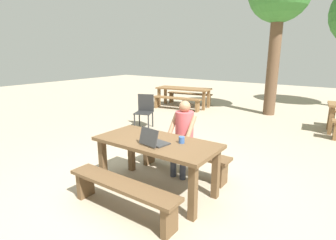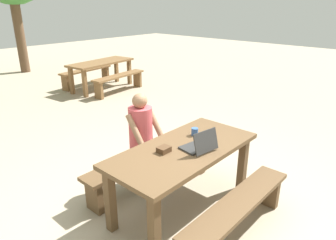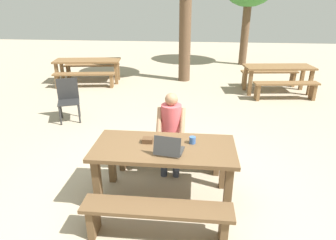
{
  "view_description": "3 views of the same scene",
  "coord_description": "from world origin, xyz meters",
  "px_view_note": "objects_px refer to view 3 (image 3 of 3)",
  "views": [
    {
      "loc": [
        2.18,
        -2.82,
        1.97
      ],
      "look_at": [
        0.03,
        0.25,
        1.02
      ],
      "focal_mm": 28.53,
      "sensor_mm": 36.0,
      "label": 1
    },
    {
      "loc": [
        -2.35,
        -1.9,
        2.25
      ],
      "look_at": [
        0.03,
        0.25,
        1.02
      ],
      "focal_mm": 33.12,
      "sensor_mm": 36.0,
      "label": 2
    },
    {
      "loc": [
        0.36,
        -3.2,
        2.47
      ],
      "look_at": [
        0.03,
        0.25,
        1.02
      ],
      "focal_mm": 31.37,
      "sensor_mm": 36.0,
      "label": 3
    }
  ],
  "objects_px": {
    "small_pouch": "(148,140)",
    "person_seated": "(171,129)",
    "picnic_table_mid": "(88,63)",
    "coffee_mug": "(192,140)",
    "laptop": "(169,149)",
    "plastic_chair": "(68,99)",
    "picnic_table_rear": "(278,70)",
    "picnic_table_front": "(164,155)"
  },
  "relations": [
    {
      "from": "small_pouch",
      "to": "laptop",
      "type": "bearing_deg",
      "value": -40.16
    },
    {
      "from": "laptop",
      "to": "coffee_mug",
      "type": "relative_size",
      "value": 3.99
    },
    {
      "from": "picnic_table_front",
      "to": "small_pouch",
      "type": "distance_m",
      "value": 0.28
    },
    {
      "from": "laptop",
      "to": "small_pouch",
      "type": "xyz_separation_m",
      "value": [
        -0.29,
        0.25,
        -0.03
      ]
    },
    {
      "from": "coffee_mug",
      "to": "picnic_table_mid",
      "type": "bearing_deg",
      "value": 121.61
    },
    {
      "from": "small_pouch",
      "to": "picnic_table_rear",
      "type": "xyz_separation_m",
      "value": [
        2.82,
        4.9,
        -0.17
      ]
    },
    {
      "from": "coffee_mug",
      "to": "picnic_table_rear",
      "type": "height_order",
      "value": "coffee_mug"
    },
    {
      "from": "small_pouch",
      "to": "person_seated",
      "type": "relative_size",
      "value": 0.11
    },
    {
      "from": "plastic_chair",
      "to": "laptop",
      "type": "bearing_deg",
      "value": -69.69
    },
    {
      "from": "coffee_mug",
      "to": "plastic_chair",
      "type": "xyz_separation_m",
      "value": [
        -2.69,
        2.41,
        -0.35
      ]
    },
    {
      "from": "plastic_chair",
      "to": "picnic_table_mid",
      "type": "xyz_separation_m",
      "value": [
        -0.65,
        3.02,
        0.13
      ]
    },
    {
      "from": "person_seated",
      "to": "picnic_table_mid",
      "type": "xyz_separation_m",
      "value": [
        -3.02,
        4.88,
        -0.11
      ]
    },
    {
      "from": "coffee_mug",
      "to": "picnic_table_mid",
      "type": "xyz_separation_m",
      "value": [
        -3.34,
        5.43,
        -0.22
      ]
    },
    {
      "from": "coffee_mug",
      "to": "small_pouch",
      "type": "bearing_deg",
      "value": -177.2
    },
    {
      "from": "picnic_table_mid",
      "to": "small_pouch",
      "type": "bearing_deg",
      "value": -71.24
    },
    {
      "from": "coffee_mug",
      "to": "person_seated",
      "type": "height_order",
      "value": "person_seated"
    },
    {
      "from": "coffee_mug",
      "to": "person_seated",
      "type": "distance_m",
      "value": 0.65
    },
    {
      "from": "picnic_table_front",
      "to": "laptop",
      "type": "relative_size",
      "value": 4.91
    },
    {
      "from": "coffee_mug",
      "to": "person_seated",
      "type": "bearing_deg",
      "value": 119.99
    },
    {
      "from": "picnic_table_front",
      "to": "picnic_table_mid",
      "type": "xyz_separation_m",
      "value": [
        -2.99,
        5.54,
        -0.05
      ]
    },
    {
      "from": "small_pouch",
      "to": "plastic_chair",
      "type": "xyz_separation_m",
      "value": [
        -2.12,
        2.44,
        -0.33
      ]
    },
    {
      "from": "picnic_table_front",
      "to": "small_pouch",
      "type": "height_order",
      "value": "small_pouch"
    },
    {
      "from": "laptop",
      "to": "small_pouch",
      "type": "distance_m",
      "value": 0.39
    },
    {
      "from": "person_seated",
      "to": "coffee_mug",
      "type": "bearing_deg",
      "value": -60.01
    },
    {
      "from": "laptop",
      "to": "picnic_table_mid",
      "type": "bearing_deg",
      "value": -52.9
    },
    {
      "from": "plastic_chair",
      "to": "picnic_table_mid",
      "type": "height_order",
      "value": "plastic_chair"
    },
    {
      "from": "coffee_mug",
      "to": "picnic_table_mid",
      "type": "relative_size",
      "value": 0.04
    },
    {
      "from": "picnic_table_front",
      "to": "picnic_table_mid",
      "type": "relative_size",
      "value": 0.86
    },
    {
      "from": "laptop",
      "to": "small_pouch",
      "type": "relative_size",
      "value": 2.72
    },
    {
      "from": "small_pouch",
      "to": "picnic_table_mid",
      "type": "xyz_separation_m",
      "value": [
        -2.78,
        5.46,
        -0.2
      ]
    },
    {
      "from": "picnic_table_front",
      "to": "laptop",
      "type": "xyz_separation_m",
      "value": [
        0.08,
        -0.16,
        0.18
      ]
    },
    {
      "from": "plastic_chair",
      "to": "picnic_table_rear",
      "type": "height_order",
      "value": "plastic_chair"
    },
    {
      "from": "small_pouch",
      "to": "picnic_table_rear",
      "type": "height_order",
      "value": "small_pouch"
    },
    {
      "from": "person_seated",
      "to": "picnic_table_mid",
      "type": "distance_m",
      "value": 5.74
    },
    {
      "from": "laptop",
      "to": "person_seated",
      "type": "xyz_separation_m",
      "value": [
        -0.05,
        0.83,
        -0.12
      ]
    },
    {
      "from": "coffee_mug",
      "to": "person_seated",
      "type": "relative_size",
      "value": 0.07
    },
    {
      "from": "coffee_mug",
      "to": "plastic_chair",
      "type": "bearing_deg",
      "value": 138.1
    },
    {
      "from": "laptop",
      "to": "plastic_chair",
      "type": "distance_m",
      "value": 3.63
    },
    {
      "from": "picnic_table_front",
      "to": "plastic_chair",
      "type": "xyz_separation_m",
      "value": [
        -2.34,
        2.53,
        -0.18
      ]
    },
    {
      "from": "laptop",
      "to": "plastic_chair",
      "type": "height_order",
      "value": "laptop"
    },
    {
      "from": "picnic_table_front",
      "to": "coffee_mug",
      "type": "xyz_separation_m",
      "value": [
        0.35,
        0.12,
        0.16
      ]
    },
    {
      "from": "picnic_table_front",
      "to": "laptop",
      "type": "height_order",
      "value": "laptop"
    }
  ]
}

